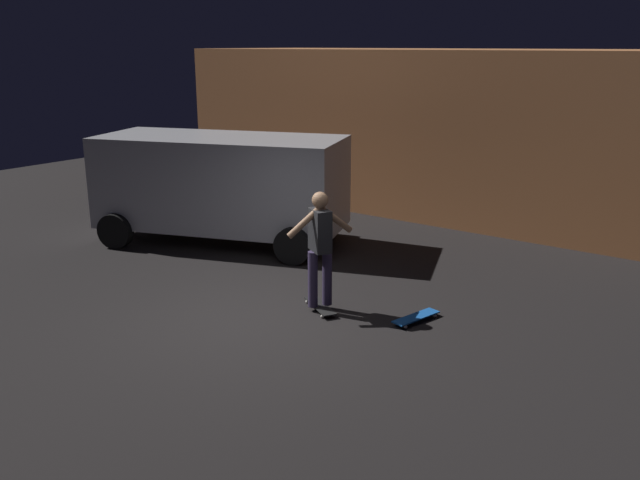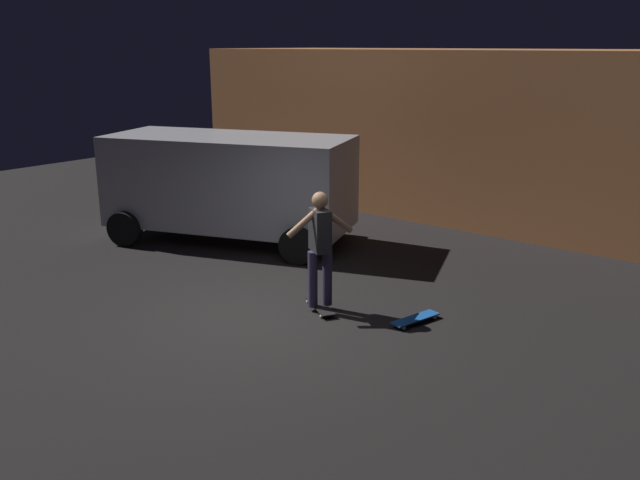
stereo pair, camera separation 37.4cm
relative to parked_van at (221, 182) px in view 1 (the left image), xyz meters
The scene contains 6 objects.
ground_plane 4.20m from the parked_van, 38.34° to the right, with size 28.00×28.00×0.00m, color black.
low_building 5.98m from the parked_van, 67.89° to the left, with size 12.79×4.19×3.58m.
parked_van is the anchor object (origin of this frame).
skateboard_ridden 4.17m from the parked_van, 25.73° to the right, with size 0.77×0.58×0.07m.
skateboard_spare 5.22m from the parked_van, 14.63° to the right, with size 0.38×0.81×0.07m.
skater 4.02m from the parked_van, 25.73° to the right, with size 0.60×0.88×1.67m.
Camera 1 is at (5.82, -6.55, 3.69)m, focal length 37.86 mm.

